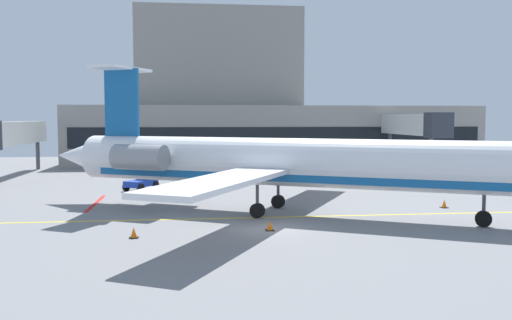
{
  "coord_description": "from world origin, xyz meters",
  "views": [
    {
      "loc": [
        -4.13,
        -29.48,
        6.04
      ],
      "look_at": [
        0.63,
        10.43,
        3.0
      ],
      "focal_mm": 38.63,
      "sensor_mm": 36.0,
      "label": 1
    }
  ],
  "objects_px": {
    "baggage_tug": "(143,179)",
    "pushback_tractor": "(344,172)",
    "regional_jet": "(282,163)",
    "fuel_tank": "(370,160)"
  },
  "relations": [
    {
      "from": "baggage_tug",
      "to": "pushback_tractor",
      "type": "xyz_separation_m",
      "value": [
        18.41,
        3.28,
        0.09
      ]
    },
    {
      "from": "regional_jet",
      "to": "pushback_tractor",
      "type": "bearing_deg",
      "value": 62.02
    },
    {
      "from": "regional_jet",
      "to": "fuel_tank",
      "type": "bearing_deg",
      "value": 61.38
    },
    {
      "from": "baggage_tug",
      "to": "fuel_tank",
      "type": "xyz_separation_m",
      "value": [
        24.55,
        14.11,
        0.4
      ]
    },
    {
      "from": "regional_jet",
      "to": "baggage_tug",
      "type": "xyz_separation_m",
      "value": [
        -9.74,
        13.04,
        -2.39
      ]
    },
    {
      "from": "pushback_tractor",
      "to": "regional_jet",
      "type": "bearing_deg",
      "value": -117.98
    },
    {
      "from": "regional_jet",
      "to": "pushback_tractor",
      "type": "relative_size",
      "value": 7.8
    },
    {
      "from": "baggage_tug",
      "to": "fuel_tank",
      "type": "distance_m",
      "value": 28.32
    },
    {
      "from": "pushback_tractor",
      "to": "baggage_tug",
      "type": "bearing_deg",
      "value": -169.9
    },
    {
      "from": "regional_jet",
      "to": "fuel_tank",
      "type": "xyz_separation_m",
      "value": [
        14.81,
        27.14,
        -1.99
      ]
    }
  ]
}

